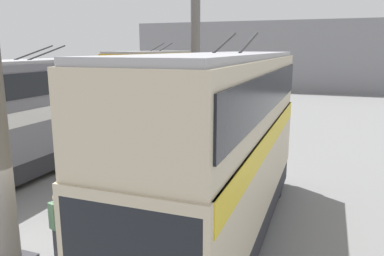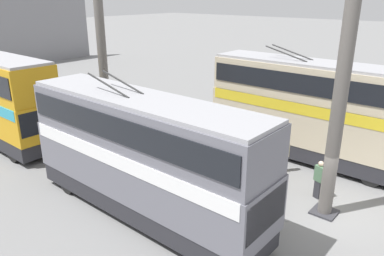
{
  "view_description": "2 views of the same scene",
  "coord_description": "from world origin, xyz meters",
  "px_view_note": "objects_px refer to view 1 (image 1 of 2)",
  "views": [
    {
      "loc": [
        -6.02,
        -7.2,
        5.26
      ],
      "look_at": [
        10.98,
        -0.97,
        1.41
      ],
      "focal_mm": 35.0,
      "sensor_mm": 36.0,
      "label": 1
    },
    {
      "loc": [
        -3.93,
        13.35,
        8.3
      ],
      "look_at": [
        8.44,
        -1.29,
        1.4
      ],
      "focal_mm": 35.0,
      "sensor_mm": 36.0,
      "label": 2
    }
  ],
  "objects_px": {
    "bus_left_near": "(223,138)",
    "person_by_right_row": "(91,149)",
    "person_aisle_midway": "(73,185)",
    "person_by_left_row": "(147,196)",
    "oil_drum": "(174,128)",
    "bus_right_far": "(155,82)",
    "bus_right_mid": "(22,111)",
    "person_aisle_foreground": "(59,223)"
  },
  "relations": [
    {
      "from": "person_by_left_row",
      "to": "person_aisle_foreground",
      "type": "bearing_deg",
      "value": 12.34
    },
    {
      "from": "person_aisle_foreground",
      "to": "person_by_right_row",
      "type": "distance_m",
      "value": 7.28
    },
    {
      "from": "bus_left_near",
      "to": "bus_right_mid",
      "type": "xyz_separation_m",
      "value": [
        2.45,
        9.27,
        -0.19
      ]
    },
    {
      "from": "bus_left_near",
      "to": "bus_right_far",
      "type": "relative_size",
      "value": 1.0
    },
    {
      "from": "bus_left_near",
      "to": "oil_drum",
      "type": "relative_size",
      "value": 11.03
    },
    {
      "from": "bus_right_mid",
      "to": "person_by_right_row",
      "type": "xyz_separation_m",
      "value": [
        1.59,
        -2.1,
        -1.82
      ]
    },
    {
      "from": "person_by_right_row",
      "to": "person_aisle_midway",
      "type": "bearing_deg",
      "value": 143.38
    },
    {
      "from": "person_by_left_row",
      "to": "bus_right_mid",
      "type": "bearing_deg",
      "value": -67.16
    },
    {
      "from": "bus_right_far",
      "to": "person_by_right_row",
      "type": "distance_m",
      "value": 11.38
    },
    {
      "from": "person_aisle_midway",
      "to": "bus_right_far",
      "type": "bearing_deg",
      "value": 119.75
    },
    {
      "from": "bus_right_mid",
      "to": "person_by_right_row",
      "type": "relative_size",
      "value": 6.22
    },
    {
      "from": "person_by_right_row",
      "to": "oil_drum",
      "type": "relative_size",
      "value": 1.84
    },
    {
      "from": "person_aisle_foreground",
      "to": "person_by_left_row",
      "type": "height_order",
      "value": "person_by_left_row"
    },
    {
      "from": "bus_right_mid",
      "to": "person_aisle_foreground",
      "type": "height_order",
      "value": "bus_right_mid"
    },
    {
      "from": "oil_drum",
      "to": "bus_left_near",
      "type": "bearing_deg",
      "value": -151.27
    },
    {
      "from": "person_by_right_row",
      "to": "bus_right_far",
      "type": "bearing_deg",
      "value": -53.88
    },
    {
      "from": "person_aisle_midway",
      "to": "person_by_left_row",
      "type": "distance_m",
      "value": 2.71
    },
    {
      "from": "bus_left_near",
      "to": "person_by_right_row",
      "type": "bearing_deg",
      "value": 60.58
    },
    {
      "from": "person_aisle_midway",
      "to": "person_by_right_row",
      "type": "relative_size",
      "value": 1.01
    },
    {
      "from": "person_by_right_row",
      "to": "person_by_left_row",
      "type": "bearing_deg",
      "value": 165.38
    },
    {
      "from": "person_aisle_midway",
      "to": "oil_drum",
      "type": "distance_m",
      "value": 11.4
    },
    {
      "from": "bus_right_mid",
      "to": "bus_right_far",
      "type": "bearing_deg",
      "value": -0.0
    },
    {
      "from": "bus_right_far",
      "to": "person_by_left_row",
      "type": "xyz_separation_m",
      "value": [
        -15.07,
        -6.95,
        -1.96
      ]
    },
    {
      "from": "bus_right_far",
      "to": "person_aisle_midway",
      "type": "height_order",
      "value": "bus_right_far"
    },
    {
      "from": "person_by_left_row",
      "to": "oil_drum",
      "type": "distance_m",
      "value": 12.04
    },
    {
      "from": "person_by_left_row",
      "to": "person_by_right_row",
      "type": "xyz_separation_m",
      "value": [
        4.06,
        4.85,
        -0.02
      ]
    },
    {
      "from": "oil_drum",
      "to": "bus_right_far",
      "type": "bearing_deg",
      "value": 39.48
    },
    {
      "from": "bus_right_mid",
      "to": "bus_right_far",
      "type": "distance_m",
      "value": 12.6
    },
    {
      "from": "bus_right_mid",
      "to": "person_aisle_midway",
      "type": "distance_m",
      "value": 5.21
    },
    {
      "from": "bus_right_far",
      "to": "person_by_right_row",
      "type": "relative_size",
      "value": 6.02
    },
    {
      "from": "person_aisle_midway",
      "to": "person_by_left_row",
      "type": "relative_size",
      "value": 0.99
    },
    {
      "from": "bus_right_mid",
      "to": "person_aisle_foreground",
      "type": "relative_size",
      "value": 6.24
    },
    {
      "from": "bus_left_near",
      "to": "person_by_right_row",
      "type": "relative_size",
      "value": 6.0
    },
    {
      "from": "bus_right_far",
      "to": "oil_drum",
      "type": "height_order",
      "value": "bus_right_far"
    },
    {
      "from": "bus_left_near",
      "to": "bus_right_mid",
      "type": "distance_m",
      "value": 9.59
    },
    {
      "from": "bus_left_near",
      "to": "oil_drum",
      "type": "bearing_deg",
      "value": 28.73
    },
    {
      "from": "bus_right_far",
      "to": "person_by_right_row",
      "type": "bearing_deg",
      "value": -169.21
    },
    {
      "from": "bus_right_far",
      "to": "person_by_right_row",
      "type": "height_order",
      "value": "bus_right_far"
    },
    {
      "from": "person_by_left_row",
      "to": "person_by_right_row",
      "type": "bearing_deg",
      "value": -87.52
    },
    {
      "from": "person_by_left_row",
      "to": "oil_drum",
      "type": "relative_size",
      "value": 1.88
    },
    {
      "from": "bus_right_far",
      "to": "person_aisle_foreground",
      "type": "bearing_deg",
      "value": -162.12
    },
    {
      "from": "person_aisle_midway",
      "to": "person_by_left_row",
      "type": "height_order",
      "value": "person_by_left_row"
    }
  ]
}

